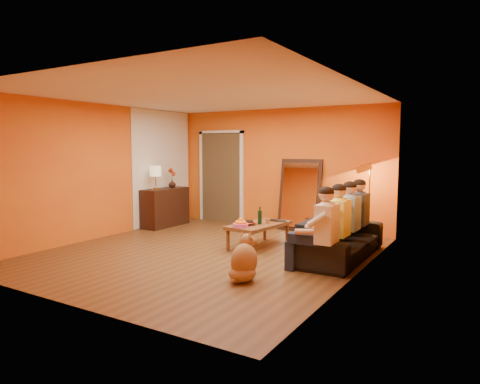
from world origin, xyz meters
The scene contains 27 objects.
room_shell centered at (0.00, 0.37, 1.30)m, with size 5.00×5.50×2.60m.
white_accent centered at (-2.48, 1.75, 1.30)m, with size 0.02×1.90×2.58m, color white.
doorway_recess centered at (-1.50, 2.83, 1.05)m, with size 1.06×0.30×2.10m, color #3F2D19.
door_jamb_left centered at (-2.07, 2.71, 1.05)m, with size 0.08×0.06×2.20m, color white.
door_jamb_right centered at (-0.93, 2.71, 1.05)m, with size 0.08×0.06×2.20m, color white.
door_header centered at (-1.50, 2.71, 2.12)m, with size 1.22×0.06×0.08m, color white.
mirror_frame centered at (0.55, 2.63, 0.76)m, with size 0.92×0.06×1.52m, color black.
mirror_glass centered at (0.55, 2.59, 0.76)m, with size 0.78×0.02×1.36m, color white.
sideboard centered at (-2.24, 1.55, 0.42)m, with size 0.44×1.18×0.85m, color black.
table_lamp centered at (-2.24, 1.25, 1.10)m, with size 0.24×0.24×0.51m, color beige, non-canonical shape.
sofa centered at (2.00, 0.87, 0.32)m, with size 0.86×2.20×0.64m, color black.
coffee_table centered at (0.54, 0.82, 0.21)m, with size 0.62×1.22×0.42m, color brown, non-canonical shape.
floor_lamp centered at (2.10, 2.24, 0.72)m, with size 0.30×0.24×1.44m, color gold, non-canonical shape.
dog centered at (1.30, -0.98, 0.32)m, with size 0.35×0.54×0.64m, color #A37049, non-canonical shape.
person_far_left centered at (2.13, -0.13, 0.61)m, with size 0.70×0.44×1.22m, color beige, non-canonical shape.
person_mid_left centered at (2.13, 0.42, 0.61)m, with size 0.70×0.44×1.22m, color #F9F753, non-canonical shape.
person_mid_right centered at (2.13, 0.97, 0.61)m, with size 0.70×0.44×1.22m, color #7EA1C3, non-canonical shape.
person_far_right centered at (2.13, 1.52, 0.61)m, with size 0.70×0.44×1.22m, color #303034, non-canonical shape.
fruit_bowl centered at (0.44, 0.37, 0.50)m, with size 0.26×0.26×0.16m, color #D74C99, non-canonical shape.
wine_bottle centered at (0.59, 0.77, 0.58)m, with size 0.07×0.07×0.31m, color black.
tumbler centered at (0.66, 0.94, 0.46)m, with size 0.09×0.09×0.08m, color #B27F3F.
laptop centered at (0.72, 1.17, 0.43)m, with size 0.35×0.23×0.03m, color black.
book_lower centered at (0.36, 0.62, 0.43)m, with size 0.19×0.26×0.02m, color black.
book_mid centered at (0.37, 0.63, 0.45)m, with size 0.18×0.25×0.02m, color #AB2C13.
book_upper centered at (0.36, 0.61, 0.47)m, with size 0.16×0.21×0.02m, color black.
vase centered at (-2.24, 1.80, 0.94)m, with size 0.17×0.17×0.18m, color black.
flowers centered at (-2.24, 1.80, 1.19)m, with size 0.17×0.17×0.45m, color #AB2C13, non-canonical shape.
Camera 1 is at (4.10, -5.73, 1.75)m, focal length 32.00 mm.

